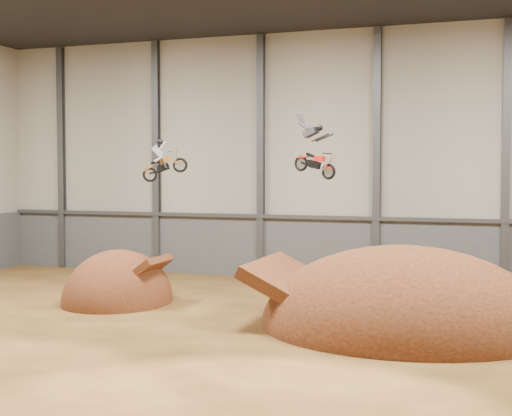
# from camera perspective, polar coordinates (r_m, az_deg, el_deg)

# --- Properties ---
(floor) EXTENTS (40.00, 40.00, 0.00)m
(floor) POSITION_cam_1_polar(r_m,az_deg,el_deg) (26.71, -2.83, -10.36)
(floor) COLOR #4F3315
(floor) RESTS_ON ground
(back_wall) EXTENTS (40.00, 0.10, 14.00)m
(back_wall) POSITION_cam_1_polar(r_m,az_deg,el_deg) (40.32, 4.99, 4.17)
(back_wall) COLOR #AEA99A
(back_wall) RESTS_ON ground
(lower_band_back) EXTENTS (39.80, 0.18, 3.50)m
(lower_band_back) POSITION_cam_1_polar(r_m,az_deg,el_deg) (40.46, 4.92, -3.28)
(lower_band_back) COLOR #54575C
(lower_band_back) RESTS_ON ground
(steel_rail) EXTENTS (39.80, 0.35, 0.20)m
(steel_rail) POSITION_cam_1_polar(r_m,az_deg,el_deg) (40.16, 4.88, -0.75)
(steel_rail) COLOR #47494F
(steel_rail) RESTS_ON lower_band_back
(steel_column_0) EXTENTS (0.40, 0.36, 13.90)m
(steel_column_0) POSITION_cam_1_polar(r_m,az_deg,el_deg) (46.97, -15.29, 3.91)
(steel_column_0) COLOR #47494F
(steel_column_0) RESTS_ON ground
(steel_column_1) EXTENTS (0.40, 0.36, 13.90)m
(steel_column_1) POSITION_cam_1_polar(r_m,az_deg,el_deg) (43.60, -7.98, 4.06)
(steel_column_1) COLOR #47494F
(steel_column_1) RESTS_ON ground
(steel_column_2) EXTENTS (0.40, 0.36, 13.90)m
(steel_column_2) POSITION_cam_1_polar(r_m,az_deg,el_deg) (41.05, 0.39, 4.16)
(steel_column_2) COLOR #47494F
(steel_column_2) RESTS_ON ground
(steel_column_3) EXTENTS (0.40, 0.36, 13.90)m
(steel_column_3) POSITION_cam_1_polar(r_m,az_deg,el_deg) (39.47, 9.64, 4.17)
(steel_column_3) COLOR #47494F
(steel_column_3) RESTS_ON ground
(steel_column_4) EXTENTS (0.40, 0.36, 13.90)m
(steel_column_4) POSITION_cam_1_polar(r_m,az_deg,el_deg) (38.98, 19.39, 4.05)
(steel_column_4) COLOR #47494F
(steel_column_4) RESTS_ON ground
(takeoff_ramp) EXTENTS (4.98, 5.74, 4.98)m
(takeoff_ramp) POSITION_cam_1_polar(r_m,az_deg,el_deg) (34.22, -10.97, -7.44)
(takeoff_ramp) COLOR #441F11
(takeoff_ramp) RESTS_ON ground
(landing_ramp) EXTENTS (11.28, 9.98, 6.51)m
(landing_ramp) POSITION_cam_1_polar(r_m,az_deg,el_deg) (28.84, 11.73, -9.41)
(landing_ramp) COLOR #441F11
(landing_ramp) RESTS_ON ground
(fmx_rider_a) EXTENTS (2.67, 1.58, 2.43)m
(fmx_rider_a) POSITION_cam_1_polar(r_m,az_deg,el_deg) (32.52, -7.12, 4.16)
(fmx_rider_a) COLOR #C7671B
(fmx_rider_b) EXTENTS (3.31, 1.85, 2.95)m
(fmx_rider_b) POSITION_cam_1_polar(r_m,az_deg,el_deg) (29.91, 4.60, 4.91)
(fmx_rider_b) COLOR red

